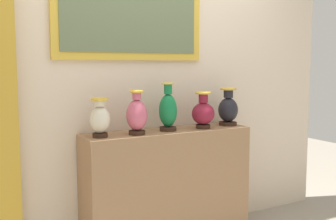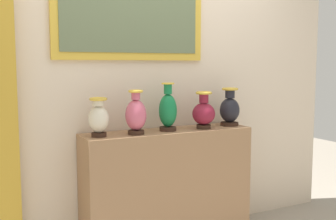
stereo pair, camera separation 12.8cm
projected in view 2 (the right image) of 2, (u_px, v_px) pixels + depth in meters
display_shelf at (168, 186)px, 3.38m from camera, size 1.41×0.35×0.93m
back_wall at (155, 61)px, 3.47m from camera, size 3.62×0.14×2.95m
vase_ivory at (99, 118)px, 3.02m from camera, size 0.15×0.15×0.29m
vase_rose at (136, 115)px, 3.12m from camera, size 0.16×0.16×0.34m
vase_emerald at (168, 110)px, 3.29m from camera, size 0.15×0.15×0.39m
vase_burgundy at (204, 113)px, 3.40m from camera, size 0.19×0.19×0.31m
vase_onyx at (230, 109)px, 3.58m from camera, size 0.17×0.17×0.33m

